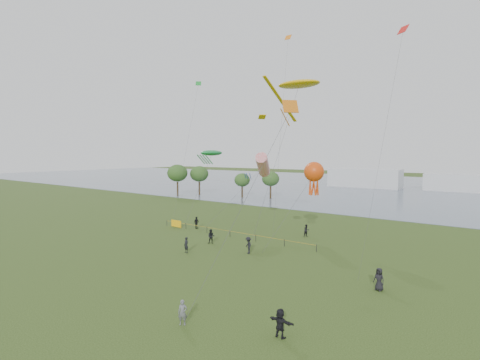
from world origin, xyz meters
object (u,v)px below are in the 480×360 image
Objects in this scene: kite_flyer at (183,312)px; kite_stingray at (298,85)px; fence at (196,227)px; kite_octopus at (314,172)px.

kite_stingray reaches higher than kite_flyer.
kite_octopus is (15.67, 4.51, 7.97)m from fence.
kite_stingray is 1.98× the size of kite_octopus.
kite_flyer is 0.16× the size of kite_octopus.
kite_flyer is (17.99, -20.20, 0.24)m from fence.
kite_stingray is at bearing -147.89° from kite_octopus.
kite_stingray is (14.38, 2.53, 18.34)m from fence.
kite_flyer is 25.99m from kite_octopus.
kite_flyer is at bearing -59.43° from kite_stingray.
kite_stingray is at bearing 64.91° from kite_flyer.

